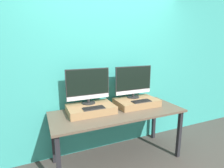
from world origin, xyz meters
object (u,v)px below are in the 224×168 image
Objects in this scene: keyboard_left at (94,108)px; monitor_right at (134,81)px; keyboard_right at (141,101)px; monitor_left at (88,85)px.

keyboard_left is 0.81m from monitor_right.
monitor_right reaches higher than keyboard_right.
monitor_left is 0.73m from monitor_right.
monitor_left is 1.00× the size of monitor_right.
monitor_left is 2.15× the size of keyboard_left.
keyboard_right is at bearing -90.00° from monitor_right.
monitor_left reaches higher than keyboard_left.
monitor_right is (0.73, 0.24, 0.25)m from keyboard_left.
keyboard_left is 1.00× the size of keyboard_right.
keyboard_left is 0.73m from keyboard_right.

